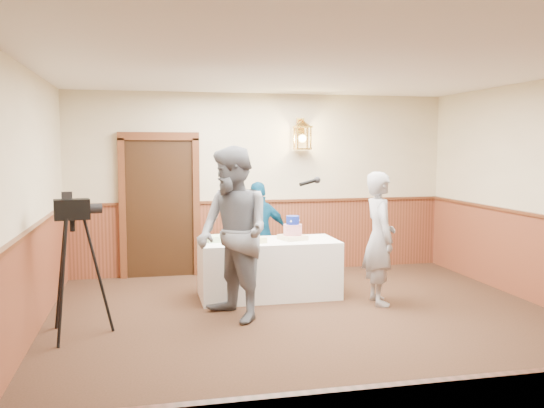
{
  "coord_description": "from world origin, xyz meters",
  "views": [
    {
      "loc": [
        -1.82,
        -5.38,
        1.97
      ],
      "look_at": [
        -0.25,
        1.7,
        1.25
      ],
      "focal_mm": 38.0,
      "sensor_mm": 36.0,
      "label": 1
    }
  ],
  "objects_px": {
    "assistant_p": "(259,233)",
    "tv_camera_rig": "(74,275)",
    "sheet_cake_green": "(218,238)",
    "interviewer": "(233,234)",
    "baker": "(379,238)",
    "display_table": "(269,269)",
    "tiered_cake": "(293,230)",
    "sheet_cake_yellow": "(250,240)"
  },
  "relations": [
    {
      "from": "baker",
      "to": "tv_camera_rig",
      "type": "height_order",
      "value": "baker"
    },
    {
      "from": "sheet_cake_green",
      "to": "assistant_p",
      "type": "distance_m",
      "value": 0.91
    },
    {
      "from": "assistant_p",
      "to": "display_table",
      "type": "bearing_deg",
      "value": 81.67
    },
    {
      "from": "display_table",
      "to": "tv_camera_rig",
      "type": "height_order",
      "value": "tv_camera_rig"
    },
    {
      "from": "interviewer",
      "to": "assistant_p",
      "type": "distance_m",
      "value": 1.74
    },
    {
      "from": "tiered_cake",
      "to": "assistant_p",
      "type": "relative_size",
      "value": 0.26
    },
    {
      "from": "baker",
      "to": "tv_camera_rig",
      "type": "relative_size",
      "value": 1.16
    },
    {
      "from": "display_table",
      "to": "tiered_cake",
      "type": "bearing_deg",
      "value": 0.51
    },
    {
      "from": "interviewer",
      "to": "baker",
      "type": "height_order",
      "value": "interviewer"
    },
    {
      "from": "interviewer",
      "to": "tv_camera_rig",
      "type": "bearing_deg",
      "value": -107.41
    },
    {
      "from": "sheet_cake_green",
      "to": "interviewer",
      "type": "distance_m",
      "value": 1.01
    },
    {
      "from": "sheet_cake_green",
      "to": "tv_camera_rig",
      "type": "height_order",
      "value": "tv_camera_rig"
    },
    {
      "from": "display_table",
      "to": "tiered_cake",
      "type": "xyz_separation_m",
      "value": [
        0.33,
        0.0,
        0.5
      ]
    },
    {
      "from": "sheet_cake_green",
      "to": "interviewer",
      "type": "xyz_separation_m",
      "value": [
        0.05,
        -0.99,
        0.21
      ]
    },
    {
      "from": "sheet_cake_yellow",
      "to": "assistant_p",
      "type": "height_order",
      "value": "assistant_p"
    },
    {
      "from": "assistant_p",
      "to": "sheet_cake_yellow",
      "type": "bearing_deg",
      "value": 64.11
    },
    {
      "from": "baker",
      "to": "display_table",
      "type": "bearing_deg",
      "value": 69.36
    },
    {
      "from": "assistant_p",
      "to": "tv_camera_rig",
      "type": "xyz_separation_m",
      "value": [
        -2.32,
        -1.8,
        -0.09
      ]
    },
    {
      "from": "display_table",
      "to": "sheet_cake_yellow",
      "type": "xyz_separation_m",
      "value": [
        -0.27,
        -0.13,
        0.41
      ]
    },
    {
      "from": "display_table",
      "to": "sheet_cake_green",
      "type": "relative_size",
      "value": 5.59
    },
    {
      "from": "tiered_cake",
      "to": "baker",
      "type": "distance_m",
      "value": 1.15
    },
    {
      "from": "assistant_p",
      "to": "tiered_cake",
      "type": "bearing_deg",
      "value": 106.92
    },
    {
      "from": "sheet_cake_yellow",
      "to": "assistant_p",
      "type": "xyz_separation_m",
      "value": [
        0.28,
        0.83,
        -0.05
      ]
    },
    {
      "from": "tiered_cake",
      "to": "tv_camera_rig",
      "type": "distance_m",
      "value": 2.87
    },
    {
      "from": "interviewer",
      "to": "tiered_cake",
      "type": "bearing_deg",
      "value": 110.19
    },
    {
      "from": "display_table",
      "to": "sheet_cake_yellow",
      "type": "relative_size",
      "value": 5.23
    },
    {
      "from": "tiered_cake",
      "to": "interviewer",
      "type": "bearing_deg",
      "value": -135.68
    },
    {
      "from": "sheet_cake_green",
      "to": "tv_camera_rig",
      "type": "relative_size",
      "value": 0.22
    },
    {
      "from": "tiered_cake",
      "to": "baker",
      "type": "bearing_deg",
      "value": -32.96
    },
    {
      "from": "sheet_cake_yellow",
      "to": "display_table",
      "type": "bearing_deg",
      "value": 26.4
    },
    {
      "from": "sheet_cake_yellow",
      "to": "sheet_cake_green",
      "type": "xyz_separation_m",
      "value": [
        -0.39,
        0.22,
        0.0
      ]
    },
    {
      "from": "sheet_cake_green",
      "to": "interviewer",
      "type": "bearing_deg",
      "value": -87.12
    },
    {
      "from": "tiered_cake",
      "to": "interviewer",
      "type": "xyz_separation_m",
      "value": [
        -0.93,
        -0.91,
        0.12
      ]
    },
    {
      "from": "interviewer",
      "to": "tv_camera_rig",
      "type": "height_order",
      "value": "interviewer"
    },
    {
      "from": "sheet_cake_yellow",
      "to": "interviewer",
      "type": "height_order",
      "value": "interviewer"
    },
    {
      "from": "baker",
      "to": "interviewer",
      "type": "bearing_deg",
      "value": 103.7
    },
    {
      "from": "display_table",
      "to": "interviewer",
      "type": "relative_size",
      "value": 0.91
    },
    {
      "from": "sheet_cake_yellow",
      "to": "interviewer",
      "type": "distance_m",
      "value": 0.87
    },
    {
      "from": "interviewer",
      "to": "baker",
      "type": "xyz_separation_m",
      "value": [
        1.89,
        0.29,
        -0.16
      ]
    },
    {
      "from": "baker",
      "to": "tiered_cake",
      "type": "bearing_deg",
      "value": 62.14
    },
    {
      "from": "display_table",
      "to": "assistant_p",
      "type": "relative_size",
      "value": 1.22
    },
    {
      "from": "interviewer",
      "to": "assistant_p",
      "type": "xyz_separation_m",
      "value": [
        0.62,
        1.6,
        -0.25
      ]
    }
  ]
}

